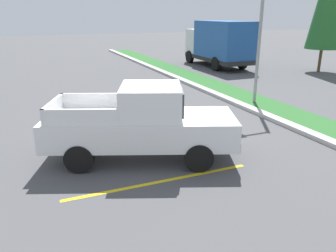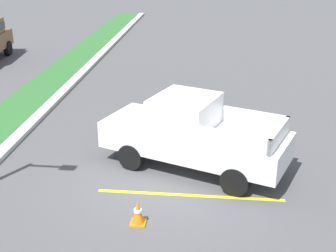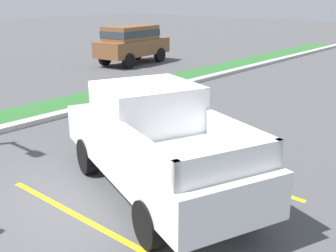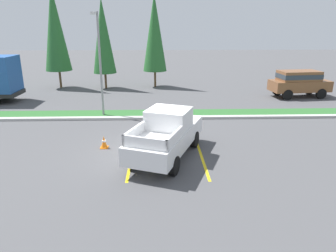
% 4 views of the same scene
% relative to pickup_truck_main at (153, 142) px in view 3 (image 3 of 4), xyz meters
% --- Properties ---
extents(ground_plane, '(120.00, 120.00, 0.00)m').
position_rel_pickup_truck_main_xyz_m(ground_plane, '(-0.57, 0.79, -1.04)').
color(ground_plane, '#4C4C4F').
extents(parking_line_near, '(0.12, 4.80, 0.01)m').
position_rel_pickup_truck_main_xyz_m(parking_line_near, '(-1.57, -0.05, -1.04)').
color(parking_line_near, yellow).
rests_on(parking_line_near, ground).
extents(parking_line_far, '(0.12, 4.80, 0.01)m').
position_rel_pickup_truck_main_xyz_m(parking_line_far, '(1.53, -0.05, -1.04)').
color(parking_line_far, yellow).
rests_on(parking_line_far, ground).
extents(pickup_truck_main, '(3.66, 5.55, 2.10)m').
position_rel_pickup_truck_main_xyz_m(pickup_truck_main, '(0.00, 0.00, 0.00)').
color(pickup_truck_main, black).
rests_on(pickup_truck_main, ground).
extents(suv_distant, '(4.76, 2.32, 2.10)m').
position_rel_pickup_truck_main_xyz_m(suv_distant, '(10.90, 11.64, 0.20)').
color(suv_distant, black).
rests_on(suv_distant, ground).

